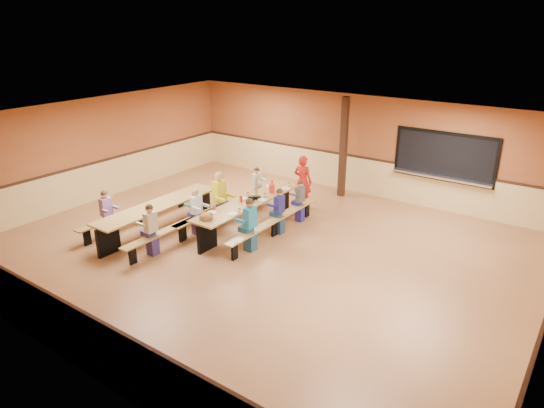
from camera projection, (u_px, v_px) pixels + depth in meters
The scene contains 23 objects.
ground at pixel (261, 249), 11.44m from camera, with size 12.00×12.00×0.00m, color brown.
room_envelope at pixel (260, 222), 11.19m from camera, with size 12.04×10.04×3.02m.
kitchen_pass_through at pixel (444, 159), 13.27m from camera, with size 2.78×0.28×1.38m.
structural_post at pixel (343, 148), 14.35m from camera, with size 0.18×0.18×3.00m, color black.
cafeteria_table_main at pixel (248, 209), 12.37m from camera, with size 1.91×3.70×0.74m.
cafeteria_table_second at pixel (159, 212), 12.18m from camera, with size 1.91×3.70×0.74m.
seated_child_white_left at pixel (197, 212), 12.02m from camera, with size 0.36×0.29×1.19m, color silver, non-canonical shape.
seated_adult_yellow at pixel (220, 198), 12.65m from camera, with size 0.46×0.37×1.39m, color yellow, non-canonical shape.
seated_child_grey_left at pixel (257, 187), 13.92m from camera, with size 0.33×0.27×1.12m, color silver, non-canonical shape.
seated_child_teal_right at pixel (250, 225), 11.15m from camera, with size 0.40×0.33×1.27m, color teal, non-canonical shape.
seated_child_navy_right at pixel (279, 212), 12.07m from camera, with size 0.35×0.29×1.17m, color navy, non-canonical shape.
seated_child_char_right at pixel (300, 201), 12.82m from camera, with size 0.33×0.27×1.12m, color #44464C, non-canonical shape.
seated_child_purple_sec at pixel (107, 214), 11.89m from camera, with size 0.36×0.29×1.19m, color #8C629A, non-canonical shape.
seated_child_green_sec at pixel (196, 213), 12.07m from camera, with size 0.32×0.26×1.10m, color #2B6854, non-canonical shape.
seated_child_tan_sec at pixel (151, 230), 10.96m from camera, with size 0.37×0.30×1.21m, color #BEB495, non-canonical shape.
standing_woman at pixel (303, 181), 13.74m from camera, with size 0.55×0.36×1.52m, color red.
punch_pitcher at pixel (272, 188), 12.90m from camera, with size 0.16×0.16×0.22m, color red.
chip_bowl at pixel (206, 216), 11.17m from camera, with size 0.32×0.32×0.15m, color orange, non-canonical shape.
napkin_dispenser at pixel (252, 199), 12.31m from camera, with size 0.10×0.14×0.13m, color black.
condiment_mustard at pixel (240, 198), 12.30m from camera, with size 0.06×0.06×0.17m, color yellow.
condiment_ketchup at pixel (241, 199), 12.22m from camera, with size 0.06×0.06×0.17m, color #B2140F.
table_paddle at pixel (256, 193), 12.45m from camera, with size 0.16×0.16×0.56m.
place_settings at pixel (248, 199), 12.27m from camera, with size 0.65×3.30×0.11m, color beige, non-canonical shape.
Camera 1 is at (6.19, -8.24, 5.09)m, focal length 32.00 mm.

